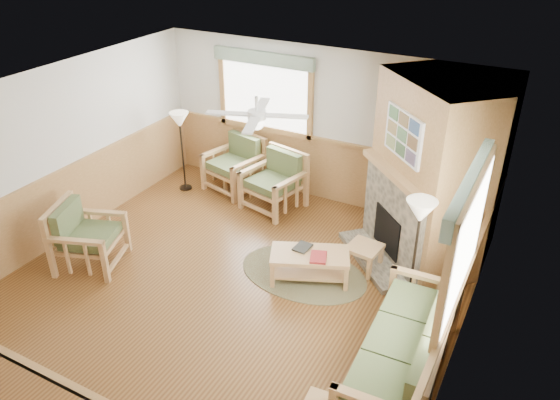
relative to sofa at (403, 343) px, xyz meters
The scene contains 23 objects.
floor 2.64m from the sofa, 169.38° to the left, with size 6.00×6.00×0.01m, color brown.
ceiling 3.40m from the sofa, 169.38° to the left, with size 6.00×6.00×0.01m, color white.
wall_back 4.40m from the sofa, 126.25° to the left, with size 6.00×0.02×2.70m, color silver.
wall_front 3.69m from the sofa, 135.32° to the right, with size 6.00×0.02×2.70m, color silver.
wall_left 5.63m from the sofa, behind, with size 0.02×6.00×2.70m, color silver.
wall_right 1.07m from the sofa, 46.73° to the left, with size 0.02×6.00×2.70m, color silver.
wainscot 2.59m from the sofa, 169.38° to the left, with size 6.00×6.00×1.10m, color #A67844, non-canonical shape.
fireplace 2.71m from the sofa, 101.19° to the left, with size 2.20×2.20×2.70m, color #A67844, non-canonical shape.
window_back 5.41m from the sofa, 136.71° to the left, with size 1.90×0.16×1.50m, color white, non-canonical shape.
window_right 2.09m from the sofa, 34.15° to the left, with size 0.16×1.90×1.50m, color white, non-canonical shape.
ceiling_fan 3.21m from the sofa, 160.92° to the left, with size 1.24×1.24×0.36m, color white, non-canonical shape.
sofa is the anchor object (origin of this frame).
armchair_back_left 5.09m from the sofa, 143.50° to the left, with size 0.88×0.88×0.99m, color tan, non-canonical shape.
armchair_back_right 4.15m from the sofa, 138.64° to the left, with size 0.88×0.88×0.99m, color tan, non-canonical shape.
armchair_left 4.65m from the sofa, behind, with size 0.86×0.86×0.97m, color tan, non-canonical shape.
coffee_table 2.06m from the sofa, 145.10° to the left, with size 1.09×0.54×0.43m, color tan, non-canonical shape.
end_table_chairs 4.84m from the sofa, 143.60° to the left, with size 0.44×0.42×0.49m, color tan, non-canonical shape.
footstool 2.09m from the sofa, 121.77° to the left, with size 0.45×0.45×0.39m, color tan, non-canonical shape.
braided_rug 2.24m from the sofa, 145.41° to the left, with size 1.88×1.88×0.01m, color brown.
floor_lamp_left 5.55m from the sofa, 152.15° to the left, with size 0.34×0.34×1.49m, color black, non-canonical shape.
floor_lamp_right 1.27m from the sofa, 102.25° to the left, with size 0.37×0.37×1.63m, color black, non-canonical shape.
book_red 1.89m from the sofa, 143.74° to the left, with size 0.22×0.30×0.03m, color maroon.
book_dark 2.20m from the sofa, 145.84° to the left, with size 0.20×0.27×0.03m, color black.
Camera 1 is at (3.45, -5.02, 4.72)m, focal length 35.00 mm.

